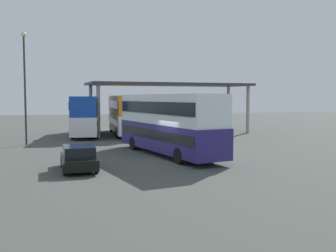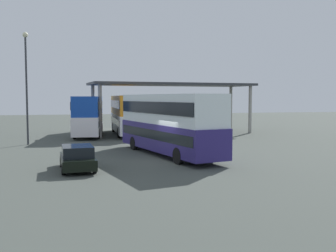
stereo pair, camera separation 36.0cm
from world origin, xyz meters
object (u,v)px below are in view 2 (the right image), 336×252
at_px(parked_hatchback, 77,158).
at_px(double_decker_main, 168,122).
at_px(lamppost_tall, 26,76).
at_px(double_decker_mid_row, 126,113).
at_px(double_decker_near_canopy, 89,114).

bearing_deg(parked_hatchback, double_decker_main, -58.57).
bearing_deg(lamppost_tall, double_decker_mid_row, 37.80).
distance_m(parked_hatchback, double_decker_near_canopy, 19.87).
height_order(double_decker_near_canopy, double_decker_mid_row, double_decker_mid_row).
xyz_separation_m(parked_hatchback, lamppost_tall, (-3.92, 12.79, 5.05)).
relative_size(parked_hatchback, lamppost_tall, 0.44).
relative_size(double_decker_main, lamppost_tall, 1.27).
height_order(parked_hatchback, lamppost_tall, lamppost_tall).
height_order(parked_hatchback, double_decker_mid_row, double_decker_mid_row).
bearing_deg(parked_hatchback, double_decker_near_canopy, -7.52).
bearing_deg(double_decker_main, lamppost_tall, 36.68).
bearing_deg(double_decker_mid_row, parked_hatchback, 166.33).
relative_size(double_decker_main, double_decker_near_canopy, 1.04).
relative_size(double_decker_main, double_decker_mid_row, 1.03).
distance_m(double_decker_main, double_decker_near_canopy, 16.20).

